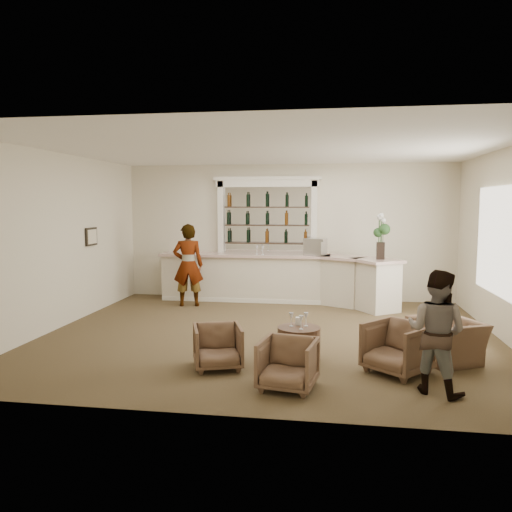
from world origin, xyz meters
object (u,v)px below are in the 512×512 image
(bar_counter, at_px, (279,278))
(armchair_left, at_px, (218,347))
(armchair_center, at_px, (288,364))
(armchair_far, at_px, (447,340))
(sommelier, at_px, (188,265))
(guest, at_px, (436,332))
(flower_vase, at_px, (381,234))
(armchair_right, at_px, (397,348))
(espresso_machine, at_px, (315,247))
(cocktail_table, at_px, (299,343))

(bar_counter, height_order, armchair_left, bar_counter)
(armchair_center, relative_size, armchair_far, 0.74)
(sommelier, bearing_deg, guest, 121.57)
(bar_counter, distance_m, armchair_far, 5.04)
(bar_counter, relative_size, flower_vase, 5.77)
(armchair_left, xyz_separation_m, flower_vase, (2.63, 4.32, 1.39))
(armchair_left, xyz_separation_m, armchair_right, (2.51, 0.18, 0.05))
(bar_counter, relative_size, armchair_left, 8.34)
(armchair_left, bearing_deg, armchair_far, -4.43)
(armchair_right, distance_m, armchair_far, 1.05)
(armchair_right, relative_size, armchair_far, 0.82)
(armchair_left, distance_m, armchair_center, 1.24)
(sommelier, height_order, espresso_machine, sommelier)
(sommelier, bearing_deg, cocktail_table, 114.87)
(sommelier, relative_size, armchair_left, 2.75)
(sommelier, xyz_separation_m, armchair_center, (2.72, -4.83, -0.62))
(cocktail_table, relative_size, espresso_machine, 1.42)
(flower_vase, bearing_deg, sommelier, -178.21)
(armchair_right, distance_m, espresso_machine, 5.06)
(armchair_left, xyz_separation_m, espresso_machine, (1.20, 4.96, 1.03))
(sommelier, bearing_deg, espresso_machine, -177.47)
(espresso_machine, bearing_deg, bar_counter, -155.15)
(cocktail_table, bearing_deg, armchair_far, 7.72)
(armchair_center, distance_m, espresso_machine, 5.70)
(guest, xyz_separation_m, flower_vase, (-0.25, 4.81, 0.93))
(armchair_center, height_order, flower_vase, flower_vase)
(espresso_machine, bearing_deg, armchair_center, -69.38)
(guest, xyz_separation_m, armchair_left, (-2.88, 0.49, -0.46))
(cocktail_table, distance_m, sommelier, 4.62)
(espresso_machine, relative_size, flower_vase, 0.46)
(armchair_far, bearing_deg, cocktail_table, -110.78)
(armchair_right, height_order, flower_vase, flower_vase)
(armchair_center, bearing_deg, guest, 14.57)
(cocktail_table, height_order, armchair_center, armchair_center)
(armchair_center, bearing_deg, flower_vase, 82.13)
(sommelier, height_order, armchair_left, sommelier)
(guest, relative_size, armchair_far, 1.62)
(cocktail_table, xyz_separation_m, flower_vase, (1.51, 3.76, 1.45))
(espresso_machine, bearing_deg, sommelier, -142.78)
(cocktail_table, height_order, espresso_machine, espresso_machine)
(guest, height_order, flower_vase, flower_vase)
(guest, bearing_deg, armchair_center, 36.92)
(espresso_machine, xyz_separation_m, flower_vase, (1.43, -0.64, 0.36))
(cocktail_table, distance_m, espresso_machine, 4.54)
(guest, height_order, armchair_center, guest)
(flower_vase, bearing_deg, armchair_center, -107.59)
(sommelier, relative_size, guest, 1.22)
(armchair_far, bearing_deg, armchair_center, -84.84)
(sommelier, relative_size, flower_vase, 1.91)
(cocktail_table, relative_size, flower_vase, 0.65)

